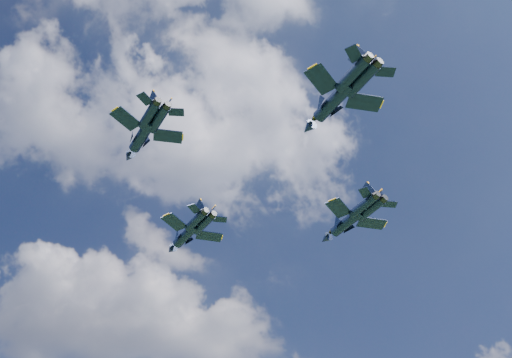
% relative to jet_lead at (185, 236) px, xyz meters
% --- Properties ---
extents(jet_lead, '(10.85, 14.70, 3.55)m').
position_rel_jet_lead_xyz_m(jet_lead, '(0.00, 0.00, 0.00)').
color(jet_lead, black).
extents(jet_left, '(9.86, 13.58, 3.23)m').
position_rel_jet_lead_xyz_m(jet_left, '(-6.74, -23.64, -1.36)').
color(jet_left, black).
extents(jet_right, '(11.29, 15.37, 3.69)m').
position_rel_jet_lead_xyz_m(jet_right, '(25.79, -8.16, -1.06)').
color(jet_right, black).
extents(jet_slot, '(11.28, 15.45, 3.69)m').
position_rel_jet_lead_xyz_m(jet_slot, '(17.93, -32.56, -0.98)').
color(jet_slot, black).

